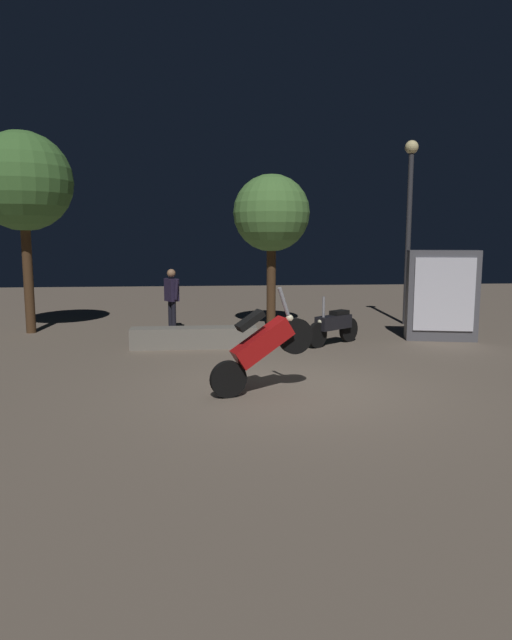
{
  "coord_description": "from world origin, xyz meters",
  "views": [
    {
      "loc": [
        -1.49,
        -8.49,
        2.34
      ],
      "look_at": [
        -0.58,
        0.77,
        1.0
      ],
      "focal_mm": 31.36,
      "sensor_mm": 36.0,
      "label": 1
    }
  ],
  "objects_px": {
    "streetlamp_near": "(409,209)",
    "kiosk_billboard": "(442,295)",
    "motorcycle_black_parked_left": "(334,325)",
    "person_rider_beside": "(172,294)",
    "motorcycle_red_foreground": "(262,346)"
  },
  "relations": [
    {
      "from": "streetlamp_near",
      "to": "kiosk_billboard",
      "type": "relative_size",
      "value": 2.37
    },
    {
      "from": "motorcycle_black_parked_left",
      "to": "streetlamp_near",
      "type": "relative_size",
      "value": 0.28
    },
    {
      "from": "person_rider_beside",
      "to": "kiosk_billboard",
      "type": "xyz_separation_m",
      "value": [
        6.34,
        -1.94,
        0.11
      ]
    },
    {
      "from": "person_rider_beside",
      "to": "streetlamp_near",
      "type": "height_order",
      "value": "streetlamp_near"
    },
    {
      "from": "motorcycle_black_parked_left",
      "to": "streetlamp_near",
      "type": "height_order",
      "value": "streetlamp_near"
    },
    {
      "from": "motorcycle_red_foreground",
      "to": "streetlamp_near",
      "type": "bearing_deg",
      "value": 38.38
    },
    {
      "from": "person_rider_beside",
      "to": "kiosk_billboard",
      "type": "bearing_deg",
      "value": -50.09
    },
    {
      "from": "person_rider_beside",
      "to": "kiosk_billboard",
      "type": "distance_m",
      "value": 6.63
    },
    {
      "from": "motorcycle_red_foreground",
      "to": "person_rider_beside",
      "type": "distance_m",
      "value": 6.37
    },
    {
      "from": "motorcycle_black_parked_left",
      "to": "kiosk_billboard",
      "type": "distance_m",
      "value": 2.73
    },
    {
      "from": "motorcycle_black_parked_left",
      "to": "streetlamp_near",
      "type": "distance_m",
      "value": 4.79
    },
    {
      "from": "motorcycle_red_foreground",
      "to": "motorcycle_black_parked_left",
      "type": "distance_m",
      "value": 4.38
    },
    {
      "from": "person_rider_beside",
      "to": "motorcycle_black_parked_left",
      "type": "bearing_deg",
      "value": -64.7
    },
    {
      "from": "motorcycle_red_foreground",
      "to": "motorcycle_black_parked_left",
      "type": "relative_size",
      "value": 1.18
    },
    {
      "from": "motorcycle_red_foreground",
      "to": "person_rider_beside",
      "type": "xyz_separation_m",
      "value": [
        -1.67,
        6.14,
        0.2
      ]
    }
  ]
}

